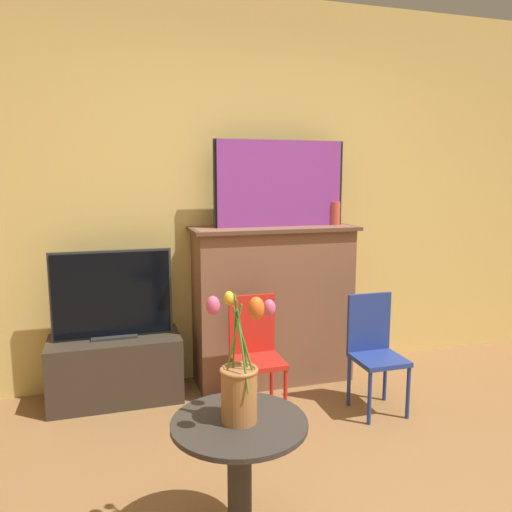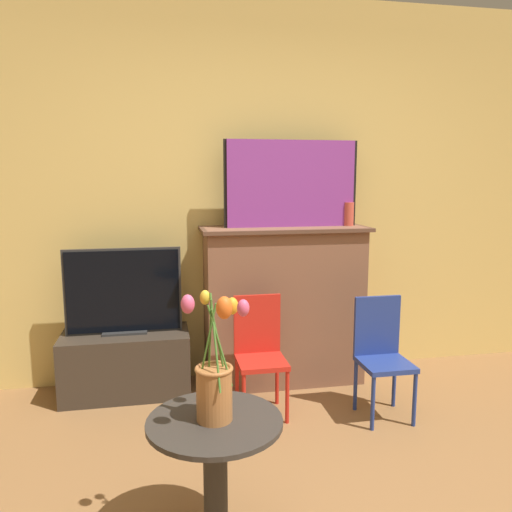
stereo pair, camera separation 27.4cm
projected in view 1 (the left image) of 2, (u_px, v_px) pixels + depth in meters
wall_back at (241, 192)px, 3.60m from camera, size 8.00×0.06×2.70m
fireplace_mantel at (273, 303)px, 3.56m from camera, size 1.16×0.43×1.12m
painting at (280, 184)px, 3.45m from camera, size 0.94×0.03×0.59m
mantel_candle at (335, 213)px, 3.60m from camera, size 0.07×0.07×0.17m
tv_stand at (116, 369)px, 3.28m from camera, size 0.84×0.40×0.43m
tv_monitor at (112, 296)px, 3.21m from camera, size 0.76×0.12×0.57m
chair_red at (255, 348)px, 3.09m from camera, size 0.30×0.30×0.73m
chair_blue at (374, 346)px, 3.13m from camera, size 0.30×0.30×0.73m
side_table at (239, 467)px, 1.93m from camera, size 0.53×0.53×0.55m
vase_tulips at (240, 379)px, 1.87m from camera, size 0.25×0.25×0.52m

